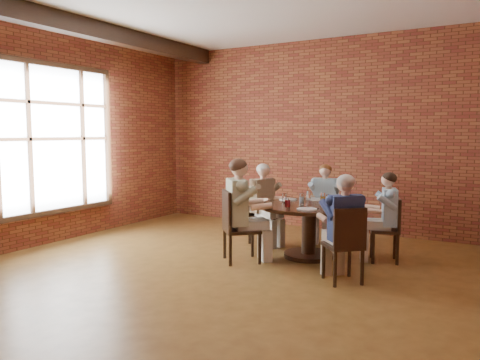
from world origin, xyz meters
The scene contains 27 objects.
floor centered at (0.00, 0.00, 0.00)m, with size 7.00×7.00×0.00m, color olive.
wall_back centered at (0.00, 3.50, 1.70)m, with size 7.00×7.00×0.00m, color brown.
wall_left centered at (-3.25, 0.00, 1.70)m, with size 7.00×7.00×0.00m, color brown.
ceiling_beam centered at (-2.45, 0.00, 3.27)m, with size 0.22×6.90×0.26m, color black.
window centered at (-3.18, 0.40, 1.65)m, with size 0.10×2.16×2.36m.
dining_table centered at (0.62, 1.52, 0.53)m, with size 1.38×1.38×0.75m.
chair_a centered at (1.66, 1.86, 0.48)m, with size 0.47×0.47×0.87m.
diner_a centered at (1.59, 1.84, 0.61)m, with size 0.46×0.56×1.22m, color teal, non-canonical shape.
chair_b centered at (0.45, 2.67, 0.49)m, with size 0.43×0.43×0.89m.
diner_b centered at (0.46, 2.59, 0.62)m, with size 0.47×0.58×1.24m, color #8AA4B0, non-canonical shape.
chair_c centered at (-0.34, 1.93, 0.49)m, with size 0.51×0.51×0.90m.
diner_c centered at (-0.27, 1.90, 0.63)m, with size 0.49×0.60×1.26m, color brown, non-canonical shape.
chair_d centered at (-0.16, 0.80, 0.52)m, with size 0.65×0.65×0.97m.
diner_d centered at (-0.09, 0.87, 0.70)m, with size 0.57×0.70×1.40m, color beige, non-canonical shape.
chair_e centered at (1.43, 0.64, 0.49)m, with size 0.56×0.56×0.90m.
diner_e centered at (1.38, 0.70, 0.63)m, with size 0.49×0.60×1.27m, color navy, non-canonical shape.
plate_a centered at (1.05, 1.73, 0.76)m, with size 0.26×0.26×0.01m, color white.
plate_b centered at (0.52, 2.03, 0.76)m, with size 0.26×0.26×0.01m, color white.
plate_c centered at (0.18, 1.78, 0.76)m, with size 0.26×0.26×0.01m, color white.
plate_d centered at (0.77, 1.07, 0.76)m, with size 0.26×0.26×0.01m, color white.
glass_a centered at (0.85, 1.64, 0.82)m, with size 0.07×0.07×0.14m, color white.
glass_b centered at (0.72, 1.80, 0.82)m, with size 0.07×0.07×0.14m, color white.
glass_c centered at (0.46, 1.90, 0.82)m, with size 0.07×0.07×0.14m, color white.
glass_d centered at (0.48, 1.59, 0.82)m, with size 0.07×0.07×0.14m, color white.
glass_e centered at (0.28, 1.45, 0.82)m, with size 0.07×0.07×0.14m, color white.
glass_f centered at (0.45, 1.18, 0.82)m, with size 0.07×0.07×0.14m, color white.
smartphone centered at (0.83, 1.18, 0.75)m, with size 0.07×0.13×0.01m, color black.
Camera 1 is at (3.02, -4.53, 1.74)m, focal length 35.00 mm.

